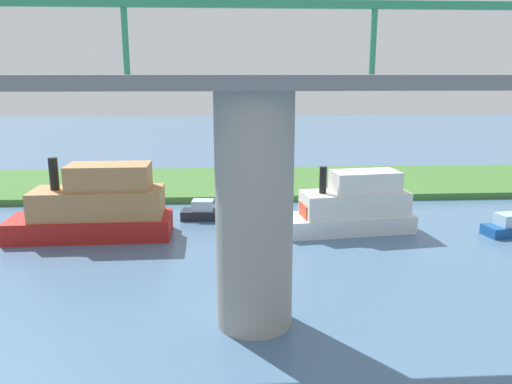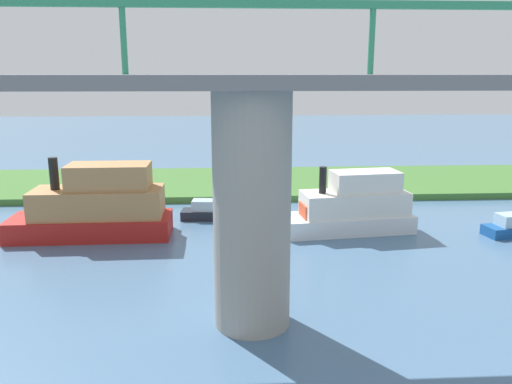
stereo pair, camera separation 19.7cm
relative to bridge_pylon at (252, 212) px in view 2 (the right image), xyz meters
The scene contains 9 objects.
ground_plane 19.46m from the bridge_pylon, 92.76° to the right, with size 160.00×160.00×0.00m, color #4C7093.
grassy_bank 25.29m from the bridge_pylon, 92.10° to the right, with size 80.00×12.00×0.50m, color #427533.
bridge_pylon is the anchor object (origin of this frame).
bridge_span 5.00m from the bridge_pylon, 90.00° to the right, with size 66.92×4.30×3.25m.
person_on_bank 20.28m from the bridge_pylon, 93.20° to the right, with size 0.51×0.51×1.39m.
mooring_post 22.44m from the bridge_pylon, 69.34° to the right, with size 0.20×0.20×1.08m, color brown.
pontoon_yellow 14.57m from the bridge_pylon, 52.31° to the right, with size 9.45×3.28×4.81m.
motorboat_white 13.60m from the bridge_pylon, 120.12° to the right, with size 8.30×3.63×4.11m.
motorboat_red 15.43m from the bridge_pylon, 81.56° to the right, with size 4.01×1.72×1.30m.
Camera 2 is at (1.79, 37.28, 9.58)m, focal length 35.86 mm.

